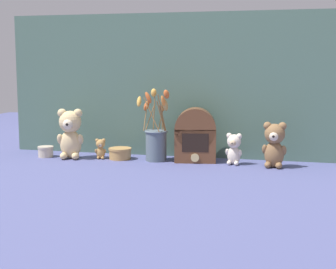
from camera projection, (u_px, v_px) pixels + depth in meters
ground_plane at (167, 162)px, 2.36m from camera, size 4.00×4.00×0.00m
backdrop_wall at (175, 86)px, 2.47m from camera, size 1.69×0.02×0.69m
teddy_bear_large at (70, 133)px, 2.44m from camera, size 0.13×0.12×0.24m
teddy_bear_medium at (274, 144)px, 2.23m from camera, size 0.11×0.10×0.20m
teddy_bear_small at (234, 148)px, 2.30m from camera, size 0.08×0.07×0.14m
teddy_bear_tiny at (100, 148)px, 2.44m from camera, size 0.05×0.05×0.10m
flower_vase at (156, 139)px, 2.39m from camera, size 0.17×0.17×0.34m
vintage_radio at (195, 136)px, 2.36m from camera, size 0.20×0.14×0.25m
decorative_tin_tall at (120, 153)px, 2.44m from camera, size 0.11×0.11×0.05m
decorative_tin_short at (46, 152)px, 2.49m from camera, size 0.08×0.08×0.05m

